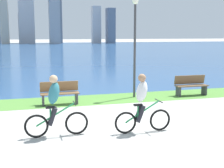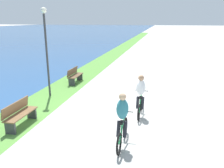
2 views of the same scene
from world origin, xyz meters
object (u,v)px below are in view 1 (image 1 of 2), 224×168
Objects in this scene: cyclist_lead at (142,103)px; bench_near_path at (191,85)px; bench_far_along_path at (60,93)px; cyclist_trailing at (55,106)px; lamppost_tall at (135,34)px.

bench_near_path is (4.04, 4.37, -0.38)m from cyclist_lead.
bench_far_along_path is at bearing 114.34° from cyclist_lead.
cyclist_trailing reaches higher than bench_far_along_path.
cyclist_trailing reaches higher than cyclist_lead.
cyclist_trailing is 6.12m from lamppost_tall.
cyclist_lead is at bearing -65.66° from bench_far_along_path.
bench_near_path is 3.49m from lamppost_tall.
cyclist_lead reaches higher than bench_near_path.
cyclist_trailing is at bearing 172.80° from cyclist_lead.
lamppost_tall is at bearing 48.91° from cyclist_trailing.
cyclist_lead is 5.26m from lamppost_tall.
lamppost_tall reaches higher than bench_far_along_path.
cyclist_trailing is (-2.38, 0.30, 0.00)m from cyclist_lead.
cyclist_trailing is at bearing -147.64° from bench_near_path.
cyclist_trailing is 1.15× the size of bench_far_along_path.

